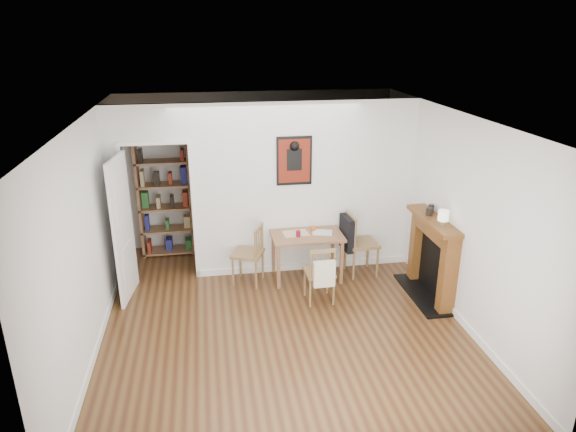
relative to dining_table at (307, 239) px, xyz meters
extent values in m
plane|color=brown|center=(-0.54, -1.05, -0.62)|extent=(5.20, 5.20, 0.00)
plane|color=white|center=(-0.54, 1.55, 0.68)|extent=(4.50, 0.00, 4.50)
plane|color=white|center=(-0.54, -3.65, 0.68)|extent=(4.50, 0.00, 4.50)
plane|color=white|center=(-2.79, -1.05, 0.68)|extent=(0.00, 5.20, 5.20)
plane|color=white|center=(1.71, -1.05, 0.68)|extent=(0.00, 5.20, 5.20)
plane|color=silver|center=(-0.54, -1.05, 1.98)|extent=(5.20, 5.20, 0.00)
cube|color=white|center=(0.03, 0.35, 0.68)|extent=(3.35, 0.10, 2.60)
cube|color=white|center=(-2.67, 0.35, 0.68)|extent=(0.25, 0.10, 2.60)
cube|color=white|center=(-2.09, 0.35, 1.70)|extent=(0.90, 0.10, 0.55)
cube|color=white|center=(-2.57, 0.35, 0.40)|extent=(0.06, 0.14, 2.05)
cube|color=white|center=(-1.61, 0.35, 0.40)|extent=(0.06, 0.14, 2.05)
cube|color=white|center=(0.03, 0.29, -0.57)|extent=(3.35, 0.02, 0.10)
cube|color=white|center=(-2.78, -1.65, -0.57)|extent=(0.02, 4.00, 0.10)
cube|color=white|center=(1.70, -1.65, -0.57)|extent=(0.02, 4.00, 0.10)
cube|color=white|center=(-2.56, -0.12, 0.38)|extent=(0.15, 0.80, 2.00)
cube|color=black|center=(-0.14, 0.28, 1.13)|extent=(0.52, 0.02, 0.72)
cube|color=maroon|center=(-0.14, 0.27, 1.13)|extent=(0.46, 0.00, 0.64)
cube|color=#8E6242|center=(0.00, 0.00, 0.07)|extent=(1.04, 0.66, 0.04)
cube|color=#8E6242|center=(-0.46, -0.27, -0.29)|extent=(0.05, 0.05, 0.67)
cube|color=#8E6242|center=(0.46, -0.27, -0.29)|extent=(0.05, 0.05, 0.67)
cube|color=#8E6242|center=(-0.46, 0.27, -0.29)|extent=(0.05, 0.05, 0.67)
cube|color=#8E6242|center=(0.46, 0.27, -0.29)|extent=(0.05, 0.05, 0.67)
cube|color=black|center=(0.60, -0.01, 0.06)|extent=(0.14, 0.41, 0.51)
cube|color=beige|center=(0.04, -0.92, -0.10)|extent=(0.29, 0.10, 0.36)
cube|color=#8E6242|center=(-2.49, 1.27, 0.39)|extent=(0.04, 0.34, 2.02)
cube|color=#8E6242|center=(-1.68, 1.27, 0.39)|extent=(0.04, 0.34, 2.02)
cube|color=#8E6242|center=(-2.09, 1.27, -0.58)|extent=(0.85, 0.34, 0.03)
cube|color=#8E6242|center=(-2.09, 1.27, 0.18)|extent=(0.85, 0.34, 0.03)
cube|color=#8E6242|center=(-2.09, 1.27, 1.35)|extent=(0.85, 0.34, 0.03)
cube|color=maroon|center=(-2.09, 1.27, 0.39)|extent=(0.74, 0.28, 0.28)
cube|color=brown|center=(1.61, -1.30, -0.07)|extent=(0.20, 0.16, 1.10)
cube|color=brown|center=(1.61, -0.31, -0.07)|extent=(0.20, 0.16, 1.10)
cube|color=brown|center=(1.58, -0.80, 0.51)|extent=(0.30, 1.21, 0.06)
cube|color=brown|center=(1.61, -0.80, 0.38)|extent=(0.20, 0.85, 0.20)
cube|color=black|center=(1.67, -0.80, -0.17)|extent=(0.08, 0.81, 0.88)
cube|color=black|center=(1.55, -0.80, -0.61)|extent=(0.45, 1.25, 0.03)
cylinder|color=maroon|center=(-0.14, -0.07, 0.13)|extent=(0.07, 0.07, 0.09)
sphere|color=#E3530B|center=(0.12, 0.11, 0.13)|extent=(0.08, 0.08, 0.08)
cube|color=beige|center=(-0.16, 0.05, 0.09)|extent=(0.38, 0.30, 0.00)
cube|color=silver|center=(0.23, 0.00, 0.09)|extent=(0.33, 0.28, 0.01)
cylinder|color=silver|center=(1.55, -1.09, 0.57)|extent=(0.07, 0.07, 0.08)
cylinder|color=white|center=(1.55, -1.09, 0.68)|extent=(0.14, 0.14, 0.14)
cylinder|color=black|center=(1.55, -0.68, 0.59)|extent=(0.09, 0.09, 0.11)
cylinder|color=black|center=(1.63, -0.56, 0.59)|extent=(0.08, 0.08, 0.11)
camera|label=1|loc=(-1.41, -6.83, 2.95)|focal=32.00mm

